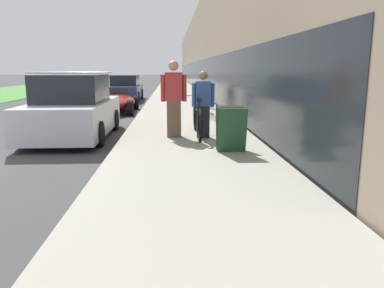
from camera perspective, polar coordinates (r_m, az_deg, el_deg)
sidewalk_slab at (r=27.45m, az=-2.33°, el=7.85°), size 3.26×70.00×0.16m
storefront_facade at (r=36.13m, az=8.37°, el=13.65°), size 10.01×70.00×6.55m
lawn_strip at (r=33.84m, az=-25.04°, el=7.36°), size 7.39×70.00×0.03m
tandem_bicycle at (r=9.18m, az=0.82°, el=3.77°), size 0.52×2.41×0.95m
person_rider at (r=8.86m, az=1.72°, el=6.02°), size 0.53×0.21×1.57m
person_bystander at (r=8.97m, az=-2.80°, el=6.85°), size 0.61×0.24×1.81m
bike_rack_hoop at (r=12.53m, az=2.22°, el=6.33°), size 0.05×0.60×0.84m
cruiser_bike_nearest at (r=13.79m, az=2.23°, el=6.35°), size 0.52×1.87×0.98m
cruiser_bike_middle at (r=16.20m, az=2.30°, el=7.08°), size 0.52×1.82×0.96m
cruiser_bike_farthest at (r=18.46m, az=0.77°, el=7.60°), size 0.52×1.76×0.94m
sandwich_board_sign at (r=7.47m, az=5.97°, el=2.33°), size 0.56×0.56×0.90m
parked_sedan_curbside at (r=10.18m, az=-17.63°, el=4.98°), size 1.93×4.05×1.70m
vintage_roadster_curbside at (r=15.84m, az=-11.99°, el=6.24°), size 1.90×4.05×0.97m
parked_sedan_far at (r=21.65m, az=-10.10°, el=8.25°), size 1.74×4.24×1.43m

